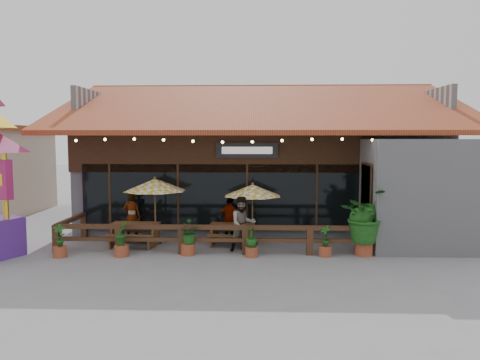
{
  "coord_description": "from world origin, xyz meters",
  "views": [
    {
      "loc": [
        -0.16,
        -14.87,
        3.6
      ],
      "look_at": [
        -0.74,
        1.5,
        2.16
      ],
      "focal_mm": 35.0,
      "sensor_mm": 36.0,
      "label": 1
    }
  ],
  "objects_px": {
    "tropical_plant": "(365,217)",
    "umbrella_left": "(155,185)",
    "picnic_table_right": "(232,231)",
    "umbrella_right": "(253,191)",
    "picnic_table_left": "(135,230)"
  },
  "relations": [
    {
      "from": "tropical_plant",
      "to": "umbrella_left",
      "type": "bearing_deg",
      "value": 168.21
    },
    {
      "from": "umbrella_left",
      "to": "tropical_plant",
      "type": "height_order",
      "value": "umbrella_left"
    },
    {
      "from": "picnic_table_right",
      "to": "tropical_plant",
      "type": "xyz_separation_m",
      "value": [
        4.17,
        -1.31,
        0.71
      ]
    },
    {
      "from": "umbrella_right",
      "to": "picnic_table_left",
      "type": "xyz_separation_m",
      "value": [
        -3.97,
        -0.3,
        -1.34
      ]
    },
    {
      "from": "umbrella_left",
      "to": "umbrella_right",
      "type": "relative_size",
      "value": 1.08
    },
    {
      "from": "umbrella_right",
      "to": "picnic_table_right",
      "type": "height_order",
      "value": "umbrella_right"
    },
    {
      "from": "tropical_plant",
      "to": "picnic_table_left",
      "type": "bearing_deg",
      "value": 171.87
    },
    {
      "from": "umbrella_left",
      "to": "tropical_plant",
      "type": "distance_m",
      "value": 7.02
    },
    {
      "from": "umbrella_left",
      "to": "picnic_table_right",
      "type": "xyz_separation_m",
      "value": [
        2.65,
        -0.12,
        -1.54
      ]
    },
    {
      "from": "umbrella_right",
      "to": "picnic_table_right",
      "type": "distance_m",
      "value": 1.54
    },
    {
      "from": "picnic_table_left",
      "to": "tropical_plant",
      "type": "relative_size",
      "value": 0.8
    },
    {
      "from": "picnic_table_left",
      "to": "picnic_table_right",
      "type": "bearing_deg",
      "value": 4.21
    },
    {
      "from": "umbrella_right",
      "to": "tropical_plant",
      "type": "relative_size",
      "value": 1.25
    },
    {
      "from": "umbrella_right",
      "to": "picnic_table_left",
      "type": "height_order",
      "value": "umbrella_right"
    },
    {
      "from": "picnic_table_left",
      "to": "tropical_plant",
      "type": "height_order",
      "value": "tropical_plant"
    }
  ]
}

